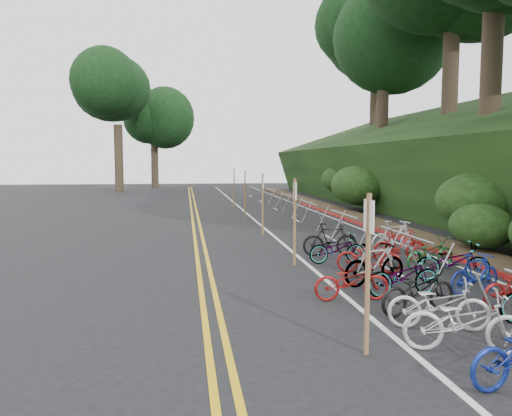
# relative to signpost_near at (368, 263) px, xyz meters

# --- Properties ---
(ground) EXTENTS (120.00, 120.00, 0.00)m
(ground) POSITION_rel_signpost_near_xyz_m (-0.26, 1.69, -1.43)
(ground) COLOR black
(ground) RESTS_ON ground
(road_markings) EXTENTS (7.47, 80.00, 0.01)m
(road_markings) POSITION_rel_signpost_near_xyz_m (0.37, 11.79, -1.43)
(road_markings) COLOR gold
(road_markings) RESTS_ON ground
(red_curb) EXTENTS (0.25, 28.00, 0.10)m
(red_curb) POSITION_rel_signpost_near_xyz_m (5.44, 13.69, -1.38)
(red_curb) COLOR maroon
(red_curb) RESTS_ON ground
(embankment) EXTENTS (14.30, 48.14, 9.11)m
(embankment) POSITION_rel_signpost_near_xyz_m (12.70, 20.73, 1.13)
(embankment) COLOR black
(embankment) RESTS_ON ground
(bike_racks_rest) EXTENTS (1.14, 23.00, 1.17)m
(bike_racks_rest) POSITION_rel_signpost_near_xyz_m (2.74, 14.69, -0.58)
(bike_racks_rest) COLOR gray
(bike_racks_rest) RESTS_ON ground
(signpost_near) EXTENTS (0.08, 0.40, 2.50)m
(signpost_near) POSITION_rel_signpost_near_xyz_m (0.00, 0.00, 0.00)
(signpost_near) COLOR brown
(signpost_near) RESTS_ON ground
(signposts_rest) EXTENTS (0.08, 18.40, 2.50)m
(signposts_rest) POSITION_rel_signpost_near_xyz_m (0.34, 15.69, -0.00)
(signposts_rest) COLOR brown
(signposts_rest) RESTS_ON ground
(bike_front) EXTENTS (0.64, 1.65, 0.86)m
(bike_front) POSITION_rel_signpost_near_xyz_m (0.76, 2.93, -1.00)
(bike_front) COLOR maroon
(bike_front) RESTS_ON ground
(bike_valet) EXTENTS (3.56, 11.27, 1.09)m
(bike_valet) POSITION_rel_signpost_near_xyz_m (2.73, 3.08, -0.95)
(bike_valet) COLOR navy
(bike_valet) RESTS_ON ground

